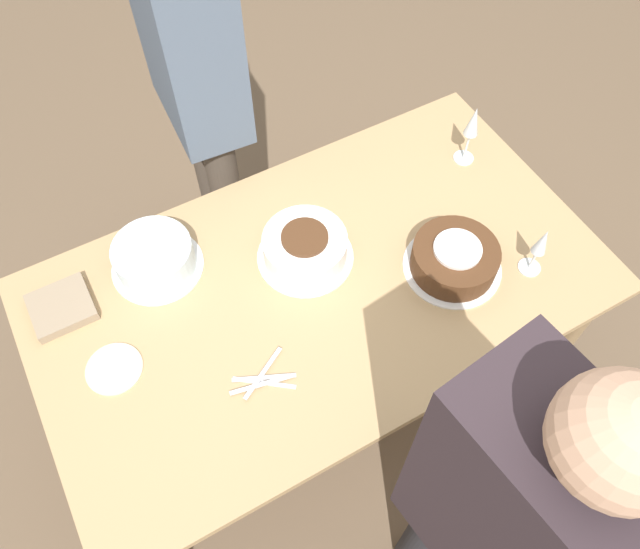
{
  "coord_description": "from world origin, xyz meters",
  "views": [
    {
      "loc": [
        -0.46,
        -0.82,
        2.3
      ],
      "look_at": [
        0.0,
        0.0,
        0.81
      ],
      "focal_mm": 35.0,
      "sensor_mm": 36.0,
      "label": 1
    }
  ],
  "objects": [
    {
      "name": "person_watching",
      "position": [
        -0.04,
        0.72,
        1.06
      ],
      "size": [
        0.24,
        0.41,
        1.74
      ],
      "rotation": [
        0.0,
        0.0,
        -1.63
      ],
      "color": "#4C4238",
      "rests_on": "ground_plane"
    },
    {
      "name": "fork_pile",
      "position": [
        -0.28,
        -0.19,
        0.77
      ],
      "size": [
        0.18,
        0.13,
        0.01
      ],
      "color": "silver",
      "rests_on": "dining_table"
    },
    {
      "name": "cake_back_decorated",
      "position": [
        -0.39,
        0.28,
        0.81
      ],
      "size": [
        0.27,
        0.27,
        0.1
      ],
      "color": "white",
      "rests_on": "dining_table"
    },
    {
      "name": "ground_plane",
      "position": [
        0.0,
        0.0,
        0.0
      ],
      "size": [
        12.0,
        12.0,
        0.0
      ],
      "primitive_type": "plane",
      "color": "brown"
    },
    {
      "name": "person_cutting",
      "position": [
        -0.02,
        -0.8,
        0.99
      ],
      "size": [
        0.27,
        0.42,
        1.63
      ],
      "rotation": [
        0.0,
        0.0,
        1.69
      ],
      "color": "#232328",
      "rests_on": "ground_plane"
    },
    {
      "name": "dining_table",
      "position": [
        0.0,
        0.0,
        0.65
      ],
      "size": [
        1.64,
        0.94,
        0.76
      ],
      "color": "tan",
      "rests_on": "ground_plane"
    },
    {
      "name": "cake_center_white",
      "position": [
        0.01,
        0.1,
        0.81
      ],
      "size": [
        0.29,
        0.29,
        0.11
      ],
      "color": "white",
      "rests_on": "dining_table"
    },
    {
      "name": "napkin_stack",
      "position": [
        -0.68,
        0.28,
        0.78
      ],
      "size": [
        0.17,
        0.16,
        0.03
      ],
      "color": "gray",
      "rests_on": "dining_table"
    },
    {
      "name": "dessert_plate_left",
      "position": [
        -0.61,
        0.03,
        0.76
      ],
      "size": [
        0.15,
        0.15,
        0.01
      ],
      "color": "beige",
      "rests_on": "dining_table"
    },
    {
      "name": "cake_front_chocolate",
      "position": [
        0.37,
        -0.14,
        0.8
      ],
      "size": [
        0.29,
        0.29,
        0.1
      ],
      "color": "white",
      "rests_on": "dining_table"
    },
    {
      "name": "wine_glass_far",
      "position": [
        0.65,
        0.2,
        0.91
      ],
      "size": [
        0.07,
        0.07,
        0.22
      ],
      "color": "silver",
      "rests_on": "dining_table"
    },
    {
      "name": "wine_glass_near",
      "position": [
        0.56,
        -0.25,
        0.88
      ],
      "size": [
        0.07,
        0.07,
        0.18
      ],
      "color": "silver",
      "rests_on": "dining_table"
    }
  ]
}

